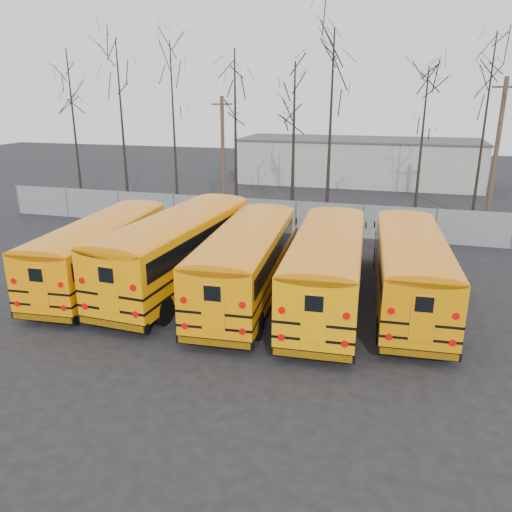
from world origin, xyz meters
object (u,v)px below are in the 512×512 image
(bus_a, at_px, (103,246))
(bus_e, at_px, (410,264))
(utility_pole_right, at_px, (496,152))
(bus_c, at_px, (248,256))
(utility_pole_left, at_px, (223,155))
(bus_d, at_px, (328,262))
(bus_b, at_px, (180,243))

(bus_a, relative_size, bus_e, 0.99)
(bus_a, bearing_deg, utility_pole_right, 37.59)
(bus_c, distance_m, utility_pole_left, 15.90)
(bus_d, bearing_deg, bus_b, 172.44)
(bus_b, bearing_deg, bus_d, -0.76)
(bus_e, relative_size, utility_pole_right, 1.20)
(bus_a, bearing_deg, bus_b, 6.49)
(bus_a, xyz_separation_m, bus_b, (3.38, 0.64, 0.19))
(bus_b, relative_size, utility_pole_right, 1.31)
(bus_b, distance_m, utility_pole_left, 14.40)
(utility_pole_left, height_order, utility_pole_right, utility_pole_right)
(bus_d, bearing_deg, utility_pole_left, 119.69)
(bus_b, height_order, bus_e, bus_b)
(bus_c, distance_m, bus_d, 3.22)
(bus_a, xyz_separation_m, utility_pole_left, (0.49, 14.57, 2.35))
(bus_a, distance_m, bus_b, 3.45)
(bus_e, bearing_deg, bus_b, 178.36)
(utility_pole_left, bearing_deg, bus_a, -115.39)
(bus_a, height_order, utility_pole_left, utility_pole_left)
(utility_pole_left, bearing_deg, bus_c, -90.68)
(bus_a, height_order, bus_d, bus_d)
(bus_d, xyz_separation_m, utility_pole_left, (-9.32, 14.43, 2.27))
(utility_pole_right, bearing_deg, bus_a, -152.72)
(bus_d, height_order, utility_pole_right, utility_pole_right)
(bus_c, relative_size, utility_pole_left, 1.41)
(bus_c, bearing_deg, bus_b, 166.16)
(bus_b, xyz_separation_m, utility_pole_left, (-2.89, 13.94, 2.16))
(utility_pole_left, relative_size, utility_pole_right, 0.88)
(bus_a, xyz_separation_m, bus_c, (6.58, 0.07, 0.07))
(bus_e, relative_size, utility_pole_left, 1.37)
(bus_d, relative_size, bus_e, 1.03)
(bus_a, height_order, bus_c, bus_c)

